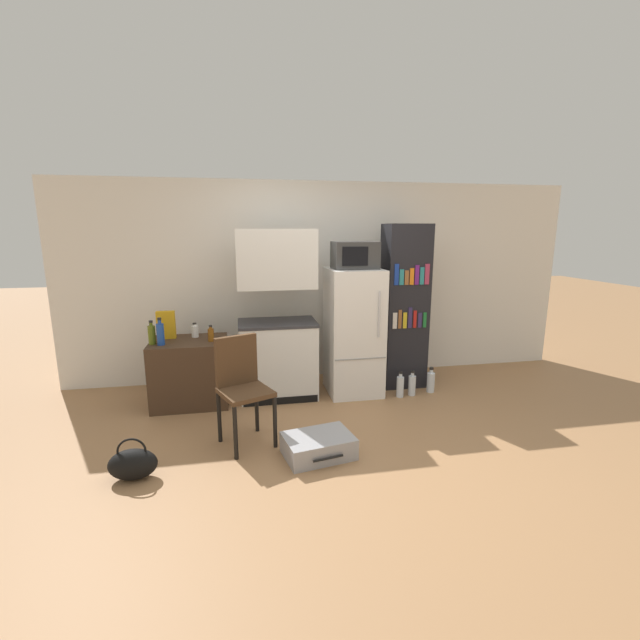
{
  "coord_description": "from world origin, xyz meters",
  "views": [
    {
      "loc": [
        -0.87,
        -3.29,
        1.86
      ],
      "look_at": [
        -0.09,
        0.85,
        0.96
      ],
      "focal_mm": 24.0,
      "sensor_mm": 36.0,
      "label": 1
    }
  ],
  "objects_px": {
    "side_table": "(190,372)",
    "refrigerator": "(354,332)",
    "handbag": "(133,464)",
    "cereal_box": "(166,325)",
    "chair": "(241,380)",
    "kitchen_hutch": "(277,322)",
    "suitcase_large_flat": "(318,446)",
    "microwave": "(355,255)",
    "bottle_amber_beer": "(211,335)",
    "bottle_milk_white": "(195,331)",
    "bottle_blue_soda": "(160,334)",
    "bottle_olive_oil": "(152,334)",
    "bookshelf": "(404,307)",
    "water_bottle_middle": "(431,382)",
    "water_bottle_front": "(412,385)",
    "water_bottle_back": "(400,386)"
  },
  "relations": [
    {
      "from": "cereal_box",
      "to": "chair",
      "type": "relative_size",
      "value": 0.32
    },
    {
      "from": "water_bottle_middle",
      "to": "bottle_amber_beer",
      "type": "bearing_deg",
      "value": 177.42
    },
    {
      "from": "side_table",
      "to": "handbag",
      "type": "height_order",
      "value": "side_table"
    },
    {
      "from": "microwave",
      "to": "bottle_amber_beer",
      "type": "bearing_deg",
      "value": -177.05
    },
    {
      "from": "bookshelf",
      "to": "handbag",
      "type": "bearing_deg",
      "value": -150.4
    },
    {
      "from": "side_table",
      "to": "chair",
      "type": "xyz_separation_m",
      "value": [
        0.54,
        -0.98,
        0.22
      ]
    },
    {
      "from": "bottle_milk_white",
      "to": "chair",
      "type": "xyz_separation_m",
      "value": [
        0.48,
        -1.11,
        -0.2
      ]
    },
    {
      "from": "kitchen_hutch",
      "to": "bottle_amber_beer",
      "type": "distance_m",
      "value": 0.73
    },
    {
      "from": "kitchen_hutch",
      "to": "bottle_blue_soda",
      "type": "bearing_deg",
      "value": -171.73
    },
    {
      "from": "suitcase_large_flat",
      "to": "kitchen_hutch",
      "type": "bearing_deg",
      "value": 87.35
    },
    {
      "from": "microwave",
      "to": "chair",
      "type": "height_order",
      "value": "microwave"
    },
    {
      "from": "handbag",
      "to": "chair",
      "type": "bearing_deg",
      "value": 29.43
    },
    {
      "from": "side_table",
      "to": "refrigerator",
      "type": "bearing_deg",
      "value": 0.01
    },
    {
      "from": "bottle_olive_oil",
      "to": "cereal_box",
      "type": "relative_size",
      "value": 0.83
    },
    {
      "from": "bottle_olive_oil",
      "to": "water_bottle_middle",
      "type": "distance_m",
      "value": 3.13
    },
    {
      "from": "water_bottle_back",
      "to": "refrigerator",
      "type": "bearing_deg",
      "value": 150.79
    },
    {
      "from": "chair",
      "to": "water_bottle_back",
      "type": "bearing_deg",
      "value": -1.17
    },
    {
      "from": "cereal_box",
      "to": "handbag",
      "type": "distance_m",
      "value": 1.73
    },
    {
      "from": "bottle_olive_oil",
      "to": "water_bottle_front",
      "type": "height_order",
      "value": "bottle_olive_oil"
    },
    {
      "from": "bookshelf",
      "to": "water_bottle_front",
      "type": "bearing_deg",
      "value": -91.86
    },
    {
      "from": "bottle_milk_white",
      "to": "water_bottle_back",
      "type": "height_order",
      "value": "bottle_milk_white"
    },
    {
      "from": "water_bottle_front",
      "to": "water_bottle_middle",
      "type": "xyz_separation_m",
      "value": [
        0.25,
        0.05,
        0.0
      ]
    },
    {
      "from": "refrigerator",
      "to": "water_bottle_back",
      "type": "bearing_deg",
      "value": -29.21
    },
    {
      "from": "microwave",
      "to": "chair",
      "type": "bearing_deg",
      "value": -142.62
    },
    {
      "from": "kitchen_hutch",
      "to": "suitcase_large_flat",
      "type": "xyz_separation_m",
      "value": [
        0.21,
        -1.4,
        -0.77
      ]
    },
    {
      "from": "bottle_amber_beer",
      "to": "water_bottle_front",
      "type": "height_order",
      "value": "bottle_amber_beer"
    },
    {
      "from": "kitchen_hutch",
      "to": "bottle_olive_oil",
      "type": "bearing_deg",
      "value": -174.39
    },
    {
      "from": "bottle_blue_soda",
      "to": "water_bottle_front",
      "type": "relative_size",
      "value": 0.97
    },
    {
      "from": "water_bottle_front",
      "to": "microwave",
      "type": "bearing_deg",
      "value": 158.9
    },
    {
      "from": "refrigerator",
      "to": "chair",
      "type": "xyz_separation_m",
      "value": [
        -1.28,
        -0.98,
        -0.15
      ]
    },
    {
      "from": "bookshelf",
      "to": "bottle_olive_oil",
      "type": "xyz_separation_m",
      "value": [
        -2.81,
        -0.21,
        -0.15
      ]
    },
    {
      "from": "cereal_box",
      "to": "handbag",
      "type": "xyz_separation_m",
      "value": [
        -0.05,
        -1.57,
        -0.73
      ]
    },
    {
      "from": "microwave",
      "to": "suitcase_large_flat",
      "type": "distance_m",
      "value": 2.13
    },
    {
      "from": "microwave",
      "to": "handbag",
      "type": "relative_size",
      "value": 1.34
    },
    {
      "from": "bottle_amber_beer",
      "to": "suitcase_large_flat",
      "type": "distance_m",
      "value": 1.72
    },
    {
      "from": "bookshelf",
      "to": "bottle_blue_soda",
      "type": "bearing_deg",
      "value": -174.54
    },
    {
      "from": "water_bottle_front",
      "to": "water_bottle_back",
      "type": "distance_m",
      "value": 0.15
    },
    {
      "from": "side_table",
      "to": "bookshelf",
      "type": "distance_m",
      "value": 2.54
    },
    {
      "from": "bottle_milk_white",
      "to": "cereal_box",
      "type": "height_order",
      "value": "cereal_box"
    },
    {
      "from": "refrigerator",
      "to": "bottle_milk_white",
      "type": "xyz_separation_m",
      "value": [
        -1.76,
        0.13,
        0.05
      ]
    },
    {
      "from": "bottle_olive_oil",
      "to": "handbag",
      "type": "distance_m",
      "value": 1.51
    },
    {
      "from": "cereal_box",
      "to": "water_bottle_back",
      "type": "xyz_separation_m",
      "value": [
        2.54,
        -0.4,
        -0.73
      ]
    },
    {
      "from": "refrigerator",
      "to": "chair",
      "type": "distance_m",
      "value": 1.61
    },
    {
      "from": "side_table",
      "to": "handbag",
      "type": "xyz_separation_m",
      "value": [
        -0.29,
        -1.44,
        -0.23
      ]
    },
    {
      "from": "side_table",
      "to": "bottle_milk_white",
      "type": "xyz_separation_m",
      "value": [
        0.06,
        0.13,
        0.42
      ]
    },
    {
      "from": "kitchen_hutch",
      "to": "suitcase_large_flat",
      "type": "bearing_deg",
      "value": -81.67
    },
    {
      "from": "kitchen_hutch",
      "to": "bottle_blue_soda",
      "type": "distance_m",
      "value": 1.22
    },
    {
      "from": "refrigerator",
      "to": "cereal_box",
      "type": "xyz_separation_m",
      "value": [
        -2.05,
        0.13,
        0.14
      ]
    },
    {
      "from": "kitchen_hutch",
      "to": "refrigerator",
      "type": "xyz_separation_m",
      "value": [
        0.86,
        -0.03,
        -0.14
      ]
    },
    {
      "from": "bottle_olive_oil",
      "to": "bottle_blue_soda",
      "type": "bearing_deg",
      "value": -27.08
    }
  ]
}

